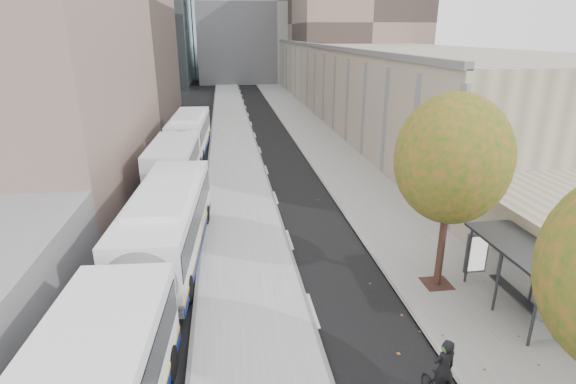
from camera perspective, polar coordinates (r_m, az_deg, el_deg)
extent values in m
cube|color=#A8A8A8|center=(37.97, -6.84, 4.95)|extent=(4.25, 150.00, 0.15)
cube|color=gray|center=(38.94, 5.06, 5.33)|extent=(4.75, 150.00, 0.08)
cube|color=gray|center=(68.96, 9.16, 14.72)|extent=(18.00, 92.00, 8.00)
cube|color=#A09E93|center=(98.46, -2.06, 22.75)|extent=(30.00, 18.00, 30.00)
cube|color=#383A3F|center=(17.67, 27.58, -6.24)|extent=(1.90, 4.40, 0.10)
cylinder|color=#383A3F|center=(16.48, 28.80, -13.42)|extent=(0.10, 0.10, 2.40)
cube|color=silver|center=(18.61, 28.82, -9.42)|extent=(0.04, 4.00, 2.10)
cylinder|color=black|center=(18.60, 18.87, -6.66)|extent=(0.28, 0.28, 3.24)
sphere|color=#155D11|center=(17.38, 20.15, 3.96)|extent=(4.20, 4.20, 4.20)
cube|color=white|center=(16.81, -17.38, -9.98)|extent=(3.84, 18.74, 3.10)
cube|color=black|center=(16.54, -17.58, -8.26)|extent=(3.86, 18.00, 1.08)
cube|color=white|center=(34.98, -13.06, 5.76)|extent=(3.41, 18.35, 3.04)
cube|color=black|center=(34.86, -13.13, 6.65)|extent=(3.44, 17.62, 1.05)
cube|color=#086F2A|center=(26.38, -14.47, 0.33)|extent=(1.93, 0.14, 1.18)
imported|color=black|center=(13.17, 19.17, -20.43)|extent=(0.70, 0.52, 1.76)
sphere|color=#447935|center=(12.76, 19.51, -18.13)|extent=(0.27, 0.27, 0.27)
imported|color=silver|center=(53.13, -11.65, 9.57)|extent=(2.63, 4.35, 1.38)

